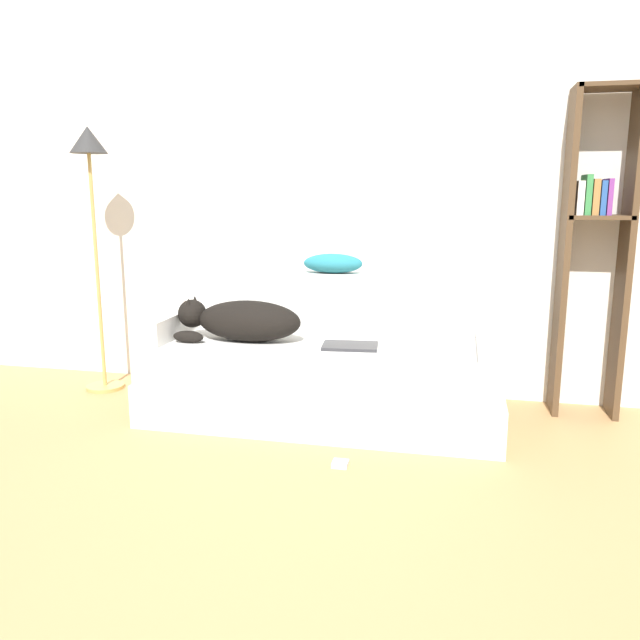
{
  "coord_description": "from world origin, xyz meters",
  "views": [
    {
      "loc": [
        0.7,
        -1.49,
        1.3
      ],
      "look_at": [
        -0.06,
        1.88,
        0.6
      ],
      "focal_mm": 35.0,
      "sensor_mm": 36.0,
      "label": 1
    }
  ],
  "objects_px": {
    "bookshelf": "(595,239)",
    "power_adapter": "(340,464)",
    "couch": "(324,380)",
    "floor_lamp": "(91,184)",
    "dog": "(241,320)",
    "laptop": "(350,346)",
    "throw_pillow": "(333,263)"
  },
  "relations": [
    {
      "from": "laptop",
      "to": "throw_pillow",
      "type": "distance_m",
      "value": 0.66
    },
    {
      "from": "throw_pillow",
      "to": "bookshelf",
      "type": "bearing_deg",
      "value": 1.21
    },
    {
      "from": "floor_lamp",
      "to": "power_adapter",
      "type": "bearing_deg",
      "value": -25.85
    },
    {
      "from": "dog",
      "to": "bookshelf",
      "type": "distance_m",
      "value": 2.1
    },
    {
      "from": "couch",
      "to": "power_adapter",
      "type": "xyz_separation_m",
      "value": [
        0.23,
        -0.68,
        -0.21
      ]
    },
    {
      "from": "throw_pillow",
      "to": "power_adapter",
      "type": "bearing_deg",
      "value": -76.37
    },
    {
      "from": "dog",
      "to": "floor_lamp",
      "type": "xyz_separation_m",
      "value": [
        -1.09,
        0.27,
        0.79
      ]
    },
    {
      "from": "floor_lamp",
      "to": "bookshelf",
      "type": "bearing_deg",
      "value": 3.84
    },
    {
      "from": "dog",
      "to": "laptop",
      "type": "relative_size",
      "value": 2.29
    },
    {
      "from": "couch",
      "to": "laptop",
      "type": "distance_m",
      "value": 0.31
    },
    {
      "from": "laptop",
      "to": "power_adapter",
      "type": "xyz_separation_m",
      "value": [
        0.06,
        -0.58,
        -0.45
      ]
    },
    {
      "from": "bookshelf",
      "to": "power_adapter",
      "type": "bearing_deg",
      "value": -139.81
    },
    {
      "from": "couch",
      "to": "throw_pillow",
      "type": "height_order",
      "value": "throw_pillow"
    },
    {
      "from": "dog",
      "to": "bookshelf",
      "type": "height_order",
      "value": "bookshelf"
    },
    {
      "from": "throw_pillow",
      "to": "power_adapter",
      "type": "relative_size",
      "value": 4.97
    },
    {
      "from": "bookshelf",
      "to": "power_adapter",
      "type": "distance_m",
      "value": 1.97
    },
    {
      "from": "power_adapter",
      "to": "laptop",
      "type": "bearing_deg",
      "value": 95.72
    },
    {
      "from": "dog",
      "to": "power_adapter",
      "type": "height_order",
      "value": "dog"
    },
    {
      "from": "laptop",
      "to": "throw_pillow",
      "type": "relative_size",
      "value": 0.87
    },
    {
      "from": "couch",
      "to": "throw_pillow",
      "type": "bearing_deg",
      "value": 93.44
    },
    {
      "from": "couch",
      "to": "power_adapter",
      "type": "bearing_deg",
      "value": -71.07
    },
    {
      "from": "bookshelf",
      "to": "power_adapter",
      "type": "relative_size",
      "value": 25.02
    },
    {
      "from": "dog",
      "to": "bookshelf",
      "type": "xyz_separation_m",
      "value": [
        1.99,
        0.48,
        0.47
      ]
    },
    {
      "from": "throw_pillow",
      "to": "floor_lamp",
      "type": "xyz_separation_m",
      "value": [
        -1.55,
        -0.17,
        0.49
      ]
    },
    {
      "from": "laptop",
      "to": "bookshelf",
      "type": "xyz_separation_m",
      "value": [
        1.34,
        0.5,
        0.59
      ]
    },
    {
      "from": "couch",
      "to": "laptop",
      "type": "bearing_deg",
      "value": -29.51
    },
    {
      "from": "floor_lamp",
      "to": "throw_pillow",
      "type": "bearing_deg",
      "value": 6.44
    },
    {
      "from": "bookshelf",
      "to": "power_adapter",
      "type": "height_order",
      "value": "bookshelf"
    },
    {
      "from": "dog",
      "to": "bookshelf",
      "type": "bearing_deg",
      "value": 13.53
    },
    {
      "from": "dog",
      "to": "throw_pillow",
      "type": "height_order",
      "value": "throw_pillow"
    },
    {
      "from": "floor_lamp",
      "to": "power_adapter",
      "type": "height_order",
      "value": "floor_lamp"
    },
    {
      "from": "laptop",
      "to": "power_adapter",
      "type": "height_order",
      "value": "laptop"
    }
  ]
}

